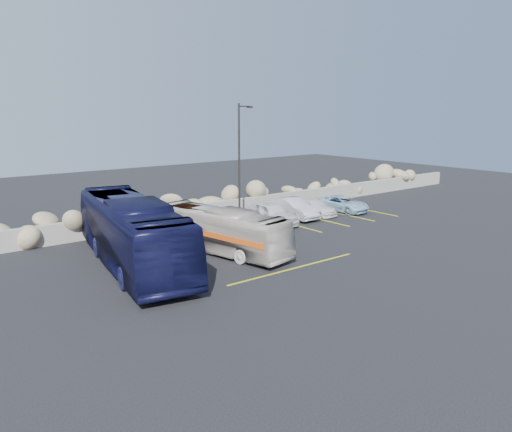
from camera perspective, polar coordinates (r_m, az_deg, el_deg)
ground at (r=25.10m, az=6.39°, el=-5.64°), size 90.00×90.00×0.00m
seawall at (r=34.25m, az=-7.75°, el=0.18°), size 60.00×0.40×1.20m
riprap_pile at (r=35.14m, az=-8.77°, el=1.61°), size 54.00×2.80×2.60m
parking_lines at (r=32.06m, az=5.38°, el=-1.68°), size 18.16×9.36×0.01m
lamppost at (r=32.99m, az=-1.86°, el=6.33°), size 1.14×0.18×8.00m
vintage_bus at (r=27.03m, az=-4.08°, el=-1.62°), size 3.64×8.97×2.44m
tour_coach at (r=25.22m, az=-13.96°, el=-1.83°), size 4.91×12.53×3.40m
car_a at (r=33.56m, az=1.70°, el=0.29°), size 1.87×4.43×1.49m
car_b at (r=35.58m, az=4.25°, el=0.89°), size 1.63×4.38×1.43m
car_c at (r=36.87m, az=6.55°, el=1.00°), size 1.84×3.98×1.13m
car_d at (r=38.42m, az=9.82°, el=1.40°), size 2.37×4.43×1.18m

